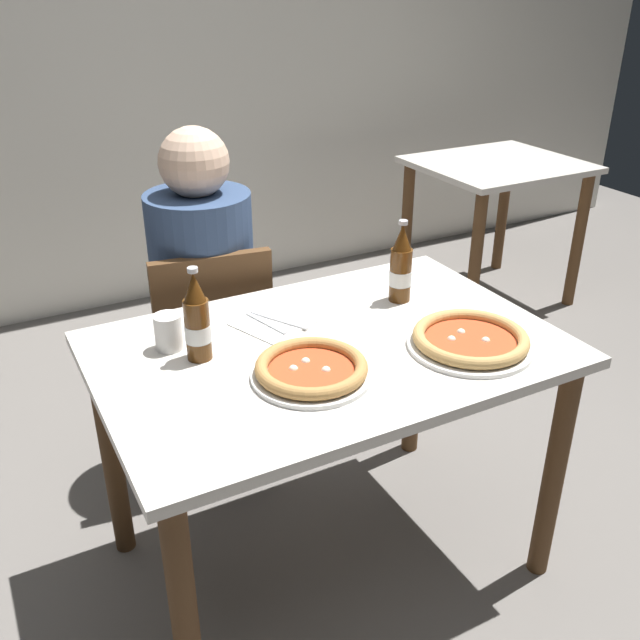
% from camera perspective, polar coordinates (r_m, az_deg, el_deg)
% --- Properties ---
extents(ground_plane, '(8.00, 8.00, 0.00)m').
position_cam_1_polar(ground_plane, '(2.30, 0.62, -18.58)').
color(ground_plane, slate).
extents(back_wall_tiled, '(7.00, 0.10, 2.60)m').
position_cam_1_polar(back_wall_tiled, '(3.72, -16.93, 20.46)').
color(back_wall_tiled, silver).
rests_on(back_wall_tiled, ground_plane).
extents(dining_table_main, '(1.20, 0.80, 0.75)m').
position_cam_1_polar(dining_table_main, '(1.91, 0.71, -5.01)').
color(dining_table_main, silver).
rests_on(dining_table_main, ground_plane).
extents(chair_behind_table, '(0.45, 0.45, 0.85)m').
position_cam_1_polar(chair_behind_table, '(2.43, -8.84, -2.08)').
color(chair_behind_table, brown).
rests_on(chair_behind_table, ground_plane).
extents(diner_seated, '(0.34, 0.34, 1.21)m').
position_cam_1_polar(diner_seated, '(2.42, -9.20, 0.59)').
color(diner_seated, '#2D3342').
rests_on(diner_seated, ground_plane).
extents(dining_table_background, '(0.80, 0.70, 0.75)m').
position_cam_1_polar(dining_table_background, '(3.81, 14.00, 10.02)').
color(dining_table_background, silver).
rests_on(dining_table_background, ground_plane).
extents(pizza_margherita_near, '(0.29, 0.29, 0.04)m').
position_cam_1_polar(pizza_margherita_near, '(1.70, -0.71, -4.03)').
color(pizza_margherita_near, white).
rests_on(pizza_margherita_near, dining_table_main).
extents(pizza_marinara_far, '(0.33, 0.33, 0.04)m').
position_cam_1_polar(pizza_marinara_far, '(1.87, 12.07, -1.59)').
color(pizza_marinara_far, white).
rests_on(pizza_marinara_far, dining_table_main).
extents(beer_bottle_left, '(0.07, 0.07, 0.25)m').
position_cam_1_polar(beer_bottle_left, '(1.76, -9.93, -0.09)').
color(beer_bottle_left, '#512D0F').
rests_on(beer_bottle_left, dining_table_main).
extents(beer_bottle_center, '(0.07, 0.07, 0.25)m').
position_cam_1_polar(beer_bottle_center, '(2.07, 6.56, 4.25)').
color(beer_bottle_center, '#512D0F').
rests_on(beer_bottle_center, dining_table_main).
extents(napkin_with_cutlery, '(0.23, 0.23, 0.01)m').
position_cam_1_polar(napkin_with_cutlery, '(1.96, -3.85, -0.22)').
color(napkin_with_cutlery, white).
rests_on(napkin_with_cutlery, dining_table_main).
extents(paper_cup, '(0.07, 0.07, 0.09)m').
position_cam_1_polar(paper_cup, '(1.85, -12.17, -0.95)').
color(paper_cup, white).
rests_on(paper_cup, dining_table_main).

